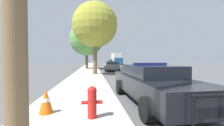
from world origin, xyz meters
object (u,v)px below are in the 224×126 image
tree_sidewalk_near (95,25)px  tree_sidewalk_mid (87,39)px  fire_hydrant (92,101)px  traffic_cone (46,101)px  traffic_light (94,46)px  box_truck (117,59)px  car_background_distant (112,62)px  car_background_midblock (112,66)px  police_car (152,82)px

tree_sidewalk_near → tree_sidewalk_mid: 8.97m
fire_hydrant → traffic_cone: 1.38m
fire_hydrant → traffic_light: traffic_light is taller
traffic_cone → box_truck: bearing=78.1°
car_background_distant → tree_sidewalk_near: bearing=-102.1°
tree_sidewalk_near → traffic_cone: bearing=-98.0°
car_background_midblock → tree_sidewalk_near: tree_sidewalk_near is taller
police_car → tree_sidewalk_near: bearing=-81.0°
tree_sidewalk_near → tree_sidewalk_mid: (-1.18, 8.89, -0.23)m
box_truck → traffic_light: bearing=68.0°
car_background_distant → traffic_cone: 41.89m
fire_hydrant → tree_sidewalk_near: size_ratio=0.11×
traffic_light → car_background_midblock: (2.41, -5.55, -3.11)m
fire_hydrant → car_background_midblock: size_ratio=0.18×
tree_sidewalk_mid → box_truck: bearing=68.1°
fire_hydrant → tree_sidewalk_near: (0.26, 11.49, 4.54)m
fire_hydrant → car_background_midblock: (2.65, 16.77, 0.16)m
box_truck → tree_sidewalk_near: 29.89m
fire_hydrant → car_background_midblock: bearing=81.0°
police_car → traffic_light: 21.11m
police_car → fire_hydrant: (-2.24, -1.54, -0.20)m
car_background_midblock → tree_sidewalk_near: bearing=-110.6°
car_background_distant → tree_sidewalk_near: size_ratio=0.62×
traffic_light → car_background_midblock: size_ratio=1.15×
police_car → tree_sidewalk_mid: (-3.16, 18.84, 4.11)m
traffic_light → box_truck: 19.45m
tree_sidewalk_mid → traffic_cone: tree_sidewalk_mid is taller
police_car → car_background_distant: 40.42m
car_background_midblock → traffic_cone: size_ratio=6.76×
traffic_light → fire_hydrant: bearing=-90.6°
box_truck → car_background_midblock: bearing=78.1°
fire_hydrant → tree_sidewalk_near: bearing=88.7°
car_background_distant → traffic_cone: bearing=-101.5°
tree_sidewalk_near → tree_sidewalk_mid: tree_sidewalk_mid is taller
traffic_light → tree_sidewalk_mid: (-1.16, -1.94, 1.04)m
car_background_midblock → traffic_cone: bearing=-99.9°
traffic_light → car_background_distant: traffic_light is taller
car_background_midblock → traffic_cone: (-3.93, -16.27, -0.25)m
fire_hydrant → traffic_cone: fire_hydrant is taller
tree_sidewalk_mid → fire_hydrant: bearing=-87.4°
fire_hydrant → traffic_cone: (-1.28, 0.51, -0.09)m
car_background_midblock → tree_sidewalk_mid: size_ratio=0.62×
police_car → car_background_distant: size_ratio=1.18×
tree_sidewalk_mid → car_background_distant: bearing=72.6°
traffic_light → car_background_distant: 20.48m
traffic_cone → tree_sidewalk_near: bearing=82.0°
police_car → car_background_midblock: bearing=-93.8°
car_background_midblock → box_truck: bearing=83.0°
tree_sidewalk_near → fire_hydrant: bearing=-91.3°
tree_sidewalk_mid → traffic_cone: (-0.36, -19.87, -4.40)m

